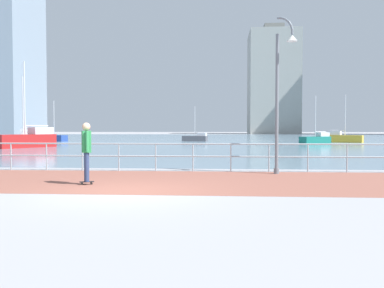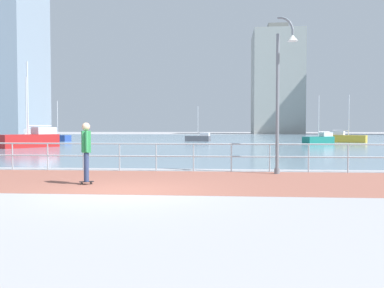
{
  "view_description": "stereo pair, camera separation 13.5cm",
  "coord_description": "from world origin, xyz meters",
  "px_view_note": "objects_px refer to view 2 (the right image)",
  "views": [
    {
      "loc": [
        2.47,
        -10.57,
        1.63
      ],
      "look_at": [
        1.51,
        3.08,
        1.1
      ],
      "focal_mm": 39.72,
      "sensor_mm": 36.0,
      "label": 1
    },
    {
      "loc": [
        2.61,
        -10.56,
        1.63
      ],
      "look_at": [
        1.51,
        3.08,
        1.1
      ],
      "focal_mm": 39.72,
      "sensor_mm": 36.0,
      "label": 2
    }
  ],
  "objects_px": {
    "sailboat_white": "(57,137)",
    "sailboat_gray": "(319,139)",
    "lamppost": "(282,87)",
    "sailboat_navy": "(199,138)",
    "skateboarder": "(86,147)",
    "sailboat_blue": "(27,138)",
    "sailboat_teal": "(347,138)",
    "sailboat_ivory": "(30,139)"
  },
  "relations": [
    {
      "from": "lamppost",
      "to": "sailboat_ivory",
      "type": "height_order",
      "value": "sailboat_ivory"
    },
    {
      "from": "sailboat_ivory",
      "to": "sailboat_navy",
      "type": "xyz_separation_m",
      "value": [
        12.86,
        17.01,
        -0.27
      ]
    },
    {
      "from": "sailboat_gray",
      "to": "sailboat_navy",
      "type": "height_order",
      "value": "sailboat_gray"
    },
    {
      "from": "sailboat_navy",
      "to": "lamppost",
      "type": "bearing_deg",
      "value": -81.72
    },
    {
      "from": "lamppost",
      "to": "sailboat_teal",
      "type": "bearing_deg",
      "value": 70.99
    },
    {
      "from": "sailboat_blue",
      "to": "sailboat_ivory",
      "type": "distance_m",
      "value": 6.11
    },
    {
      "from": "sailboat_white",
      "to": "sailboat_ivory",
      "type": "xyz_separation_m",
      "value": [
        4.25,
        -15.9,
        0.21
      ]
    },
    {
      "from": "sailboat_gray",
      "to": "sailboat_teal",
      "type": "height_order",
      "value": "sailboat_teal"
    },
    {
      "from": "sailboat_teal",
      "to": "sailboat_navy",
      "type": "xyz_separation_m",
      "value": [
        -16.68,
        2.58,
        -0.1
      ]
    },
    {
      "from": "sailboat_ivory",
      "to": "sailboat_navy",
      "type": "bearing_deg",
      "value": 52.91
    },
    {
      "from": "lamppost",
      "to": "sailboat_white",
      "type": "height_order",
      "value": "lamppost"
    },
    {
      "from": "sailboat_ivory",
      "to": "sailboat_navy",
      "type": "height_order",
      "value": "sailboat_ivory"
    },
    {
      "from": "lamppost",
      "to": "sailboat_blue",
      "type": "distance_m",
      "value": 32.12
    },
    {
      "from": "lamppost",
      "to": "sailboat_gray",
      "type": "xyz_separation_m",
      "value": [
        7.41,
        28.5,
        -2.57
      ]
    },
    {
      "from": "skateboarder",
      "to": "sailboat_white",
      "type": "xyz_separation_m",
      "value": [
        -16.42,
        37.93,
        -0.6
      ]
    },
    {
      "from": "lamppost",
      "to": "sailboat_gray",
      "type": "distance_m",
      "value": 29.55
    },
    {
      "from": "lamppost",
      "to": "sailboat_teal",
      "type": "relative_size",
      "value": 1.04
    },
    {
      "from": "lamppost",
      "to": "sailboat_teal",
      "type": "xyz_separation_m",
      "value": [
        11.46,
        33.27,
        -2.53
      ]
    },
    {
      "from": "lamppost",
      "to": "skateboarder",
      "type": "relative_size",
      "value": 3.1
    },
    {
      "from": "sailboat_white",
      "to": "sailboat_gray",
      "type": "bearing_deg",
      "value": -11.86
    },
    {
      "from": "lamppost",
      "to": "sailboat_white",
      "type": "distance_m",
      "value": 41.38
    },
    {
      "from": "lamppost",
      "to": "sailboat_gray",
      "type": "bearing_deg",
      "value": 75.43
    },
    {
      "from": "sailboat_white",
      "to": "sailboat_navy",
      "type": "relative_size",
      "value": 1.16
    },
    {
      "from": "lamppost",
      "to": "sailboat_navy",
      "type": "distance_m",
      "value": 36.32
    },
    {
      "from": "sailboat_gray",
      "to": "sailboat_teal",
      "type": "xyz_separation_m",
      "value": [
        4.06,
        4.78,
        0.04
      ]
    },
    {
      "from": "skateboarder",
      "to": "sailboat_blue",
      "type": "relative_size",
      "value": 0.27
    },
    {
      "from": "sailboat_white",
      "to": "sailboat_ivory",
      "type": "distance_m",
      "value": 16.46
    },
    {
      "from": "sailboat_blue",
      "to": "sailboat_ivory",
      "type": "bearing_deg",
      "value": -62.17
    },
    {
      "from": "sailboat_navy",
      "to": "sailboat_gray",
      "type": "bearing_deg",
      "value": -30.22
    },
    {
      "from": "skateboarder",
      "to": "sailboat_teal",
      "type": "relative_size",
      "value": 0.33
    },
    {
      "from": "sailboat_white",
      "to": "sailboat_ivory",
      "type": "relative_size",
      "value": 0.69
    },
    {
      "from": "lamppost",
      "to": "sailboat_blue",
      "type": "bearing_deg",
      "value": 130.81
    },
    {
      "from": "sailboat_white",
      "to": "sailboat_gray",
      "type": "xyz_separation_m",
      "value": [
        29.74,
        -6.25,
        -0.0
      ]
    },
    {
      "from": "sailboat_blue",
      "to": "sailboat_white",
      "type": "distance_m",
      "value": 10.59
    },
    {
      "from": "skateboarder",
      "to": "sailboat_blue",
      "type": "height_order",
      "value": "sailboat_blue"
    },
    {
      "from": "sailboat_ivory",
      "to": "sailboat_teal",
      "type": "bearing_deg",
      "value": 26.04
    },
    {
      "from": "sailboat_blue",
      "to": "sailboat_white",
      "type": "bearing_deg",
      "value": 97.58
    },
    {
      "from": "sailboat_white",
      "to": "sailboat_teal",
      "type": "bearing_deg",
      "value": -2.49
    },
    {
      "from": "sailboat_white",
      "to": "sailboat_teal",
      "type": "xyz_separation_m",
      "value": [
        33.79,
        -1.47,
        0.04
      ]
    },
    {
      "from": "sailboat_teal",
      "to": "lamppost",
      "type": "bearing_deg",
      "value": -109.01
    },
    {
      "from": "sailboat_white",
      "to": "sailboat_ivory",
      "type": "height_order",
      "value": "sailboat_ivory"
    },
    {
      "from": "sailboat_teal",
      "to": "sailboat_navy",
      "type": "distance_m",
      "value": 16.88
    }
  ]
}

